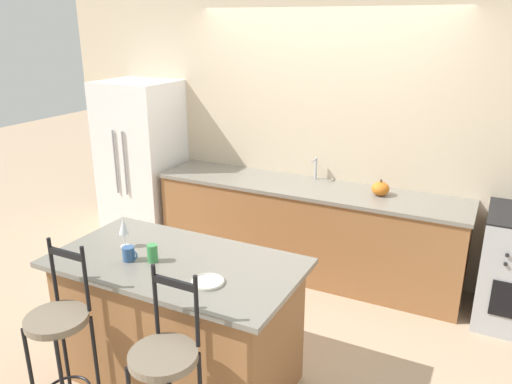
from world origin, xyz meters
The scene contains 13 objects.
ground_plane centered at (0.00, 0.00, 0.00)m, with size 18.00×18.00×0.00m, color tan.
wall_back centered at (0.00, 0.70, 1.35)m, with size 6.00×0.07×2.70m.
back_counter centered at (0.00, 0.38, 0.45)m, with size 2.98×0.68×0.90m.
sink_faucet centered at (0.00, 0.58, 1.04)m, with size 0.02×0.13×0.22m.
kitchen_island centered at (-0.19, -1.49, 0.46)m, with size 1.64×0.89×0.91m.
refrigerator centered at (-1.93, 0.34, 0.89)m, with size 0.79×0.71×1.78m.
bar_stool_near centered at (-0.57, -2.14, 0.62)m, with size 0.36×0.36×1.18m.
bar_stool_far centered at (0.19, -2.14, 0.62)m, with size 0.36×0.36×1.18m.
dinner_plate centered at (0.15, -1.65, 0.92)m, with size 0.20×0.20×0.02m.
wine_glass centered at (-0.62, -1.47, 1.05)m, with size 0.07×0.07×0.21m.
coffee_mug centered at (-0.46, -1.62, 0.95)m, with size 0.11×0.08×0.09m.
tumbler_cup centered at (-0.31, -1.56, 0.97)m, with size 0.07×0.07×0.12m.
pumpkin_decoration centered at (0.68, 0.40, 0.96)m, with size 0.16×0.16×0.15m.
Camera 1 is at (1.58, -3.85, 2.38)m, focal length 35.00 mm.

